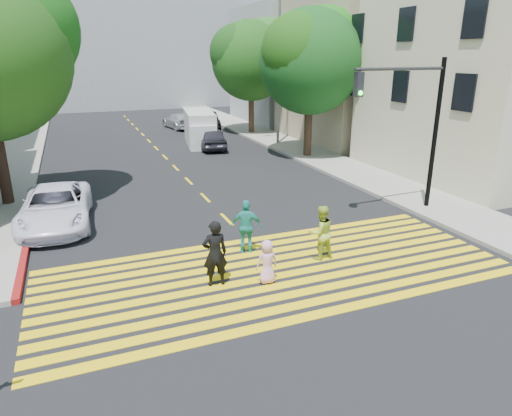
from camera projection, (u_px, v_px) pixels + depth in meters
ground at (298, 291)px, 12.10m from camera, size 120.00×120.00×0.00m
sidewalk_left at (16, 154)px, 28.43m from camera, size 3.00×40.00×0.15m
sidewalk_right at (311, 155)px, 28.27m from camera, size 3.00×60.00×0.15m
curb_red at (27, 244)px, 14.92m from camera, size 0.20×8.00×0.16m
crosswalk at (278, 271)px, 13.22m from camera, size 13.40×5.30×0.01m
lane_line at (152, 144)px, 31.89m from camera, size 0.12×34.40×0.01m
building_right_cream at (496, 75)px, 22.83m from camera, size 10.00×10.00×10.00m
building_right_tan at (367, 69)px, 32.51m from camera, size 10.00×10.00×10.00m
building_right_grey at (298, 66)px, 42.18m from camera, size 10.00×10.00×10.00m
backdrop_block at (110, 54)px, 52.40m from camera, size 30.00×8.00×12.00m
tree_right_near at (311, 56)px, 26.07m from camera, size 7.23×6.99×8.71m
tree_right_far at (252, 56)px, 34.47m from camera, size 7.49×7.15×8.65m
pedestrian_man at (215, 254)px, 12.16m from camera, size 0.70×0.48×1.86m
pedestrian_woman at (321, 233)px, 13.81m from camera, size 0.84×0.66×1.70m
pedestrian_child at (267, 262)px, 12.38m from camera, size 0.61×0.41×1.25m
pedestrian_extra at (247, 227)px, 14.24m from camera, size 1.09×0.82×1.73m
white_sedan at (56, 207)px, 16.56m from camera, size 2.71×5.26×1.42m
dark_car_near at (212, 138)px, 30.22m from camera, size 2.28×4.35×1.41m
silver_car at (179, 121)px, 38.60m from camera, size 2.41×4.62×1.28m
dark_car_parked at (208, 121)px, 38.04m from camera, size 1.95×4.42×1.41m
white_van at (200, 130)px, 31.37m from camera, size 2.49×5.00×2.25m
traffic_signal at (415, 116)px, 16.93m from camera, size 4.01×0.43×5.88m
street_lamp at (276, 59)px, 29.78m from camera, size 2.24×0.28×9.91m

